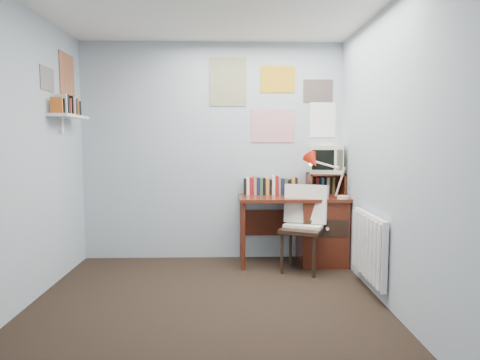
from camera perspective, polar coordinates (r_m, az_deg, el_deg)
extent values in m
plane|color=black|center=(3.51, -4.64, -17.87)|extent=(3.50, 3.50, 0.00)
cube|color=#A1ACB8|center=(4.98, -3.68, 3.77)|extent=(3.00, 0.02, 2.50)
cube|color=#A1ACB8|center=(3.64, -29.14, 2.57)|extent=(0.02, 3.50, 2.50)
cube|color=#A1ACB8|center=(3.49, 20.66, 2.81)|extent=(0.02, 3.50, 2.50)
cube|color=#5E2315|center=(4.80, 7.05, -2.40)|extent=(1.20, 0.55, 0.03)
cube|color=#5E2315|center=(4.92, 10.82, -6.75)|extent=(0.50, 0.50, 0.72)
cylinder|color=#5E2315|center=(4.58, 0.44, -7.55)|extent=(0.04, 0.04, 0.72)
cylinder|color=#5E2315|center=(5.04, 0.25, -6.37)|extent=(0.04, 0.04, 0.72)
cube|color=#5E2315|center=(5.07, 3.76, -5.68)|extent=(0.64, 0.02, 0.30)
cube|color=black|center=(4.56, 8.26, -6.61)|extent=(0.59, 0.58, 0.89)
cube|color=red|center=(4.67, 13.62, 0.24)|extent=(0.32, 0.28, 0.44)
cube|color=#5E2315|center=(4.97, 11.32, -0.55)|extent=(0.40, 0.30, 0.25)
cube|color=beige|center=(4.97, 11.46, 2.89)|extent=(0.42, 0.40, 0.34)
cube|color=#5E2315|center=(4.93, 3.99, -0.67)|extent=(0.60, 0.14, 0.22)
cube|color=white|center=(4.10, 16.82, -8.49)|extent=(0.09, 0.80, 0.60)
cube|color=white|center=(4.61, -21.86, 7.89)|extent=(0.20, 0.62, 0.24)
cube|color=white|center=(5.02, 4.43, 10.63)|extent=(1.20, 0.01, 0.90)
cube|color=white|center=(4.68, -23.13, 12.47)|extent=(0.01, 0.70, 0.60)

